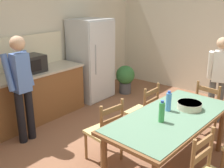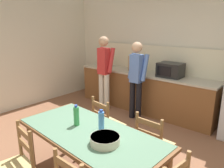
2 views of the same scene
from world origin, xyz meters
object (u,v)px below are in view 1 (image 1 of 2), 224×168
microwave (29,64)px  dining_table (171,121)px  refrigerator (91,60)px  chair_side_far_right (143,112)px  serving_bowl (189,105)px  chair_side_far_left (105,132)px  person_at_counter (22,84)px  person_by_table (219,76)px  bottle_near_centre (162,112)px  bottle_off_centre (169,102)px  chair_head_end (210,109)px  potted_plant (125,77)px

microwave → dining_table: 2.66m
refrigerator → microwave: 1.56m
chair_side_far_right → serving_bowl: bearing=81.2°
chair_side_far_left → serving_bowl: bearing=138.9°
person_at_counter → person_by_table: 3.30m
bottle_near_centre → bottle_off_centre: same height
bottle_near_centre → serving_bowl: 0.59m
refrigerator → chair_side_far_right: refrigerator is taller
refrigerator → chair_side_far_left: (-1.70, -1.84, -0.44)m
bottle_near_centre → chair_head_end: 1.57m
chair_head_end → person_at_counter: person_at_counter is taller
chair_side_far_left → person_by_table: person_by_table is taller
potted_plant → chair_side_far_right: bearing=-136.1°
chair_head_end → bottle_near_centre: bearing=95.4°
dining_table → bottle_near_centre: bottle_near_centre is taller
microwave → potted_plant: bearing=-11.3°
serving_bowl → person_at_counter: bearing=116.3°
bottle_near_centre → chair_side_far_right: (0.72, 0.69, -0.45)m
dining_table → person_by_table: bearing=0.4°
chair_side_far_left → bottle_off_centre: bearing=135.4°
serving_bowl → chair_head_end: chair_head_end is taller
bottle_near_centre → bottle_off_centre: bearing=14.4°
serving_bowl → person_at_counter: 2.44m
microwave → serving_bowl: 2.78m
chair_side_far_right → person_by_table: 1.55m
microwave → serving_bowl: microwave is taller
refrigerator → bottle_near_centre: refrigerator is taller
refrigerator → person_by_table: refrigerator is taller
person_at_counter → microwave: bearing=-44.4°
chair_side_far_right → bottle_near_centre: bearing=45.4°
dining_table → chair_side_far_right: 0.89m
dining_table → person_at_counter: size_ratio=1.20×
chair_side_far_left → person_at_counter: bearing=-66.8°
chair_head_end → chair_side_far_right: bearing=53.7°
chair_side_far_left → refrigerator: bearing=-124.4°
microwave → bottle_near_centre: (-0.00, -2.60, -0.18)m
serving_bowl → person_by_table: size_ratio=0.21×
serving_bowl → person_at_counter: size_ratio=0.19×
dining_table → potted_plant: (2.01, 2.17, -0.30)m
chair_side_far_right → bottle_off_centre: bearing=59.6°
refrigerator → person_at_counter: (-2.06, -0.50, 0.06)m
bottle_off_centre → chair_side_far_left: 0.94m
person_by_table → potted_plant: bearing=-109.5°
chair_head_end → microwave: bearing=37.9°
dining_table → bottle_off_centre: bottle_off_centre is taller
chair_side_far_left → person_at_counter: person_at_counter is taller
person_at_counter → potted_plant: 2.81m
refrigerator → chair_head_end: 2.71m
refrigerator → microwave: bearing=179.3°
chair_side_far_right → person_at_counter: bearing=-46.8°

